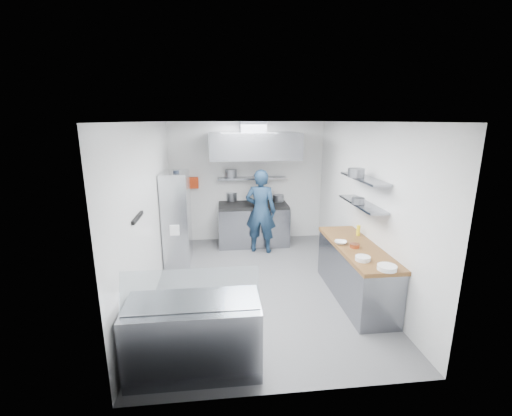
{
  "coord_description": "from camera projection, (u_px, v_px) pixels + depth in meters",
  "views": [
    {
      "loc": [
        -0.67,
        -5.48,
        2.82
      ],
      "look_at": [
        0.0,
        0.6,
        1.25
      ],
      "focal_mm": 24.0,
      "sensor_mm": 36.0,
      "label": 1
    }
  ],
  "objects": [
    {
      "name": "rack_bin_b",
      "position": [
        176.0,
        198.0,
        6.87
      ],
      "size": [
        0.14,
        0.17,
        0.15
      ],
      "primitive_type": "cube",
      "color": "yellow",
      "rests_on": "wire_rack"
    },
    {
      "name": "cooktop",
      "position": [
        253.0,
        205.0,
        7.85
      ],
      "size": [
        1.57,
        0.78,
        0.06
      ],
      "primitive_type": "cube",
      "color": "black",
      "rests_on": "gas_range"
    },
    {
      "name": "shelf_pot_a",
      "position": [
        231.0,
        173.0,
        7.93
      ],
      "size": [
        0.27,
        0.27,
        0.18
      ],
      "primitive_type": "cylinder",
      "color": "slate",
      "rests_on": "over_range_shelf"
    },
    {
      "name": "shelf_pot_d",
      "position": [
        356.0,
        173.0,
        5.46
      ],
      "size": [
        0.27,
        0.27,
        0.14
      ],
      "primitive_type": "cylinder",
      "color": "slate",
      "rests_on": "wall_shelf_upper"
    },
    {
      "name": "shelf_pot_c",
      "position": [
        358.0,
        201.0,
        5.48
      ],
      "size": [
        0.21,
        0.21,
        0.1
      ],
      "primitive_type": "cylinder",
      "color": "slate",
      "rests_on": "wall_shelf_lower"
    },
    {
      "name": "plate_stack_a",
      "position": [
        387.0,
        268.0,
        4.53
      ],
      "size": [
        0.26,
        0.26,
        0.06
      ],
      "primitive_type": "cylinder",
      "color": "white",
      "rests_on": "prep_counter_top"
    },
    {
      "name": "gas_range",
      "position": [
        253.0,
        225.0,
        7.97
      ],
      "size": [
        1.6,
        0.8,
        0.9
      ],
      "primitive_type": "cube",
      "color": "gray",
      "rests_on": "floor"
    },
    {
      "name": "rack_jar",
      "position": [
        176.0,
        175.0,
        6.56
      ],
      "size": [
        0.11,
        0.11,
        0.18
      ],
      "primitive_type": "cylinder",
      "color": "black",
      "rests_on": "wire_rack"
    },
    {
      "name": "hood_duct",
      "position": [
        253.0,
        127.0,
        7.47
      ],
      "size": [
        0.55,
        0.55,
        0.24
      ],
      "primitive_type": "cube",
      "color": "slate",
      "rests_on": "extractor_hood"
    },
    {
      "name": "prep_counter_top",
      "position": [
        357.0,
        247.0,
        5.42
      ],
      "size": [
        0.65,
        2.04,
        0.06
      ],
      "primitive_type": "cube",
      "color": "brown",
      "rests_on": "prep_counter_base"
    },
    {
      "name": "wall_left",
      "position": [
        149.0,
        211.0,
        5.51
      ],
      "size": [
        2.8,
        5.0,
        0.02
      ],
      "primitive_type": "cube",
      "rotation": [
        1.57,
        0.0,
        1.57
      ],
      "color": "white",
      "rests_on": "floor"
    },
    {
      "name": "extractor_hood",
      "position": [
        254.0,
        145.0,
        7.35
      ],
      "size": [
        1.9,
        1.15,
        0.55
      ],
      "primitive_type": "cube",
      "color": "gray",
      "rests_on": "wall_back"
    },
    {
      "name": "mixing_bowl",
      "position": [
        341.0,
        242.0,
        5.48
      ],
      "size": [
        0.25,
        0.25,
        0.05
      ],
      "primitive_type": "imported",
      "rotation": [
        0.0,
        0.0,
        -0.39
      ],
      "color": "white",
      "rests_on": "prep_counter_top"
    },
    {
      "name": "copper_pan",
      "position": [
        355.0,
        246.0,
        5.32
      ],
      "size": [
        0.15,
        0.15,
        0.06
      ],
      "primitive_type": "cylinder",
      "color": "#BB5A34",
      "rests_on": "prep_counter_top"
    },
    {
      "name": "prep_counter_base",
      "position": [
        355.0,
        273.0,
        5.53
      ],
      "size": [
        0.62,
        2.0,
        0.84
      ],
      "primitive_type": "cube",
      "color": "gray",
      "rests_on": "floor"
    },
    {
      "name": "floor",
      "position": [
        260.0,
        285.0,
        6.05
      ],
      "size": [
        5.0,
        5.0,
        0.0
      ],
      "primitive_type": "plane",
      "color": "#4F4F51",
      "rests_on": "ground"
    },
    {
      "name": "stock_pot_mid",
      "position": [
        261.0,
        196.0,
        8.08
      ],
      "size": [
        0.32,
        0.32,
        0.24
      ],
      "primitive_type": "cylinder",
      "color": "slate",
      "rests_on": "cooktop"
    },
    {
      "name": "wall_shelf_upper",
      "position": [
        364.0,
        179.0,
        5.46
      ],
      "size": [
        0.3,
        1.3,
        0.04
      ],
      "primitive_type": "cube",
      "color": "gray",
      "rests_on": "wall_right"
    },
    {
      "name": "rack_bin_a",
      "position": [
        175.0,
        229.0,
        6.56
      ],
      "size": [
        0.18,
        0.22,
        0.2
      ],
      "primitive_type": "cube",
      "color": "white",
      "rests_on": "wire_rack"
    },
    {
      "name": "stock_pot_left",
      "position": [
        232.0,
        197.0,
        8.15
      ],
      "size": [
        0.25,
        0.25,
        0.2
      ],
      "primitive_type": "cylinder",
      "color": "slate",
      "rests_on": "cooktop"
    },
    {
      "name": "wall_back",
      "position": [
        247.0,
        182.0,
        8.11
      ],
      "size": [
        3.6,
        2.8,
        0.02
      ],
      "primitive_type": "cube",
      "rotation": [
        1.57,
        0.0,
        0.0
      ],
      "color": "white",
      "rests_on": "floor"
    },
    {
      "name": "display_glass",
      "position": [
        191.0,
        290.0,
        3.64
      ],
      "size": [
        1.47,
        0.19,
        0.42
      ],
      "primitive_type": "cube",
      "rotation": [
        -0.38,
        0.0,
        0.0
      ],
      "color": "silver",
      "rests_on": "display_case"
    },
    {
      "name": "chef",
      "position": [
        261.0,
        211.0,
        7.38
      ],
      "size": [
        0.77,
        0.62,
        1.83
      ],
      "primitive_type": "imported",
      "rotation": [
        0.0,
        0.0,
        2.83
      ],
      "color": "#162B43",
      "rests_on": "floor"
    },
    {
      "name": "over_range_shelf",
      "position": [
        252.0,
        178.0,
        7.94
      ],
      "size": [
        1.6,
        0.3,
        0.04
      ],
      "primitive_type": "cube",
      "color": "gray",
      "rests_on": "wall_back"
    },
    {
      "name": "wall_right",
      "position": [
        363.0,
        205.0,
        5.9
      ],
      "size": [
        2.8,
        5.0,
        0.02
      ],
      "primitive_type": "cube",
      "rotation": [
        1.57,
        0.0,
        -1.57
      ],
      "color": "white",
      "rests_on": "floor"
    },
    {
      "name": "ceiling",
      "position": [
        260.0,
        122.0,
        5.36
      ],
      "size": [
        5.0,
        5.0,
        0.0
      ],
      "primitive_type": "plane",
      "rotation": [
        3.14,
        0.0,
        0.0
      ],
      "color": "silver",
      "rests_on": "wall_back"
    },
    {
      "name": "squeeze_bottle",
      "position": [
        358.0,
        230.0,
        5.87
      ],
      "size": [
        0.06,
        0.06,
        0.18
      ],
      "primitive_type": "cylinder",
      "color": "yellow",
      "rests_on": "prep_counter_top"
    },
    {
      "name": "knife_strip",
      "position": [
        138.0,
        217.0,
        4.61
      ],
      "size": [
        0.04,
        0.55,
        0.05
      ],
      "primitive_type": "cube",
      "color": "black",
      "rests_on": "wall_left"
    },
    {
      "name": "display_case",
      "position": [
        194.0,
        336.0,
        3.92
      ],
      "size": [
        1.5,
        0.7,
        0.85
      ],
      "primitive_type": "cube",
      "color": "gray",
      "rests_on": "floor"
    },
    {
      "name": "wall_front",
      "position": [
        291.0,
        272.0,
        3.3
      ],
      "size": [
        3.6,
        2.8,
        0.02
      ],
      "primitive_type": "cube",
      "rotation": [
        -1.57,
        0.0,
        0.0
      ],
      "color": "white",
      "rests_on": "floor"
    },
    {
      "name": "red_firebox",
      "position": [
        194.0,
        183.0,
        7.92
      ],
      "size": [
        0.22,
        0.1,
        0.26
      ],
      "primitive_type": "cube",
      "color": "red",
      "rests_on": "wall_back"
    },
    {
      "name": "wall_shelf_lower",
      "position": [
        362.0,
        204.0,
        5.57
      ],
      "size": [
        0.3,
        1.3,
        0.04
      ],
      "primitive_type": "cube",
      "color": "gray",
      "rests_on": "wall_right"
    },
    {
      "name": "stock_pot_right",
      "position": [
        278.0,
        198.0,
        8.07
      ],
      "size": [
        0.25,
        0.25,
        0.16
      ],
      "primitive_type": "cylinder",
      "color": "slate",
      "rests_on": "cooktop"
    },
    {
      "name": "plate_stack_b",
      "position": [
        363.0,
        258.0,
        4.83
      ],
      "size": [
        0.21,
        0.21,
        0.06
      ],
      "primitive_type": "cylinder",
      "color": "white",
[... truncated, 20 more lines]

